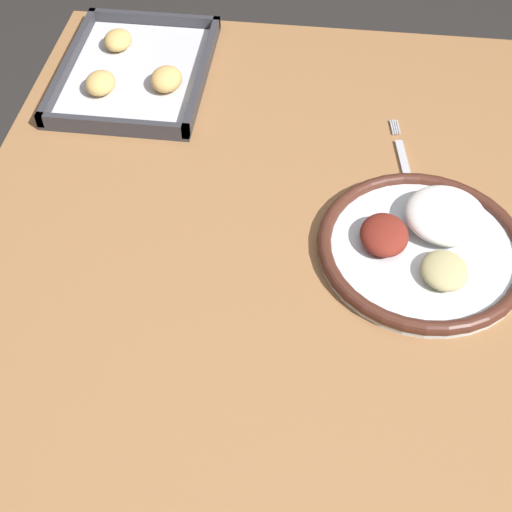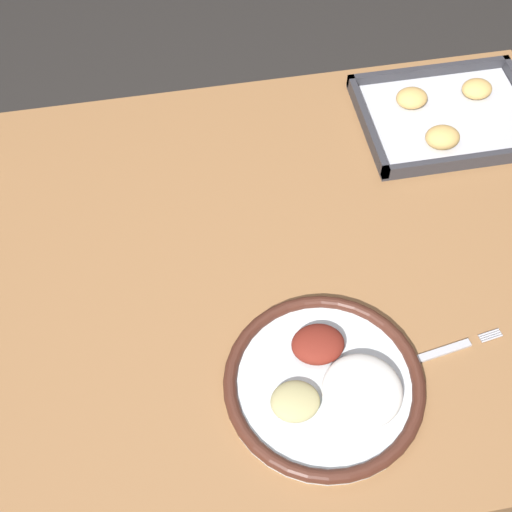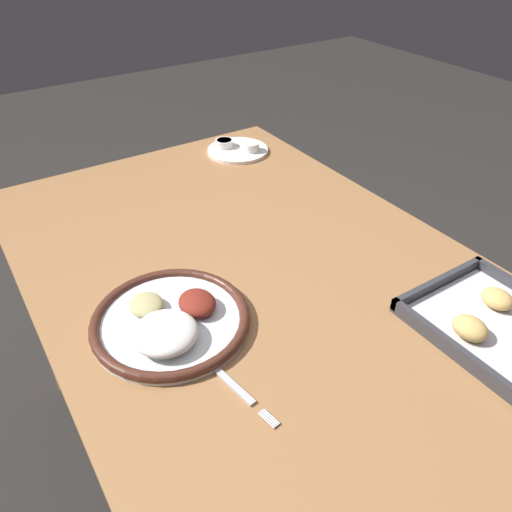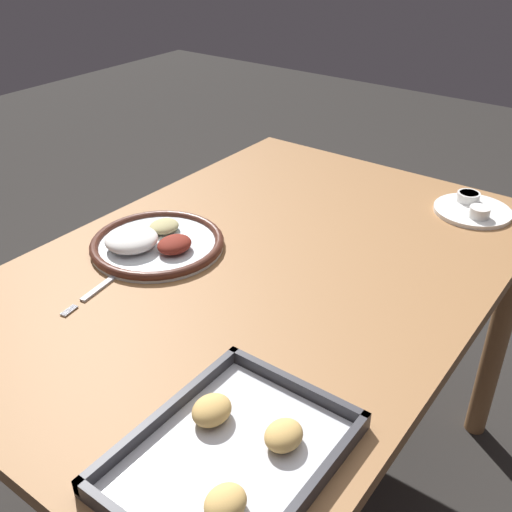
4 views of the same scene
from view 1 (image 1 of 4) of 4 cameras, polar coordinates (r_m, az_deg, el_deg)
The scene contains 5 objects.
ground_plane at distance 1.61m, azimuth -0.11°, elevation -18.95°, with size 8.00×8.00×0.00m, color #282623.
dining_table at distance 1.04m, azimuth -0.17°, elevation -5.83°, with size 1.27×0.87×0.74m.
dinner_plate at distance 1.01m, azimuth 13.32°, elevation 0.99°, with size 0.29×0.29×0.05m.
fork at distance 1.14m, azimuth 11.76°, elevation 7.23°, with size 0.19×0.04×0.00m.
baking_tray at distance 1.30m, azimuth -9.70°, elevation 14.36°, with size 0.33×0.25×0.04m.
Camera 1 is at (-0.58, -0.07, 1.49)m, focal length 50.00 mm.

